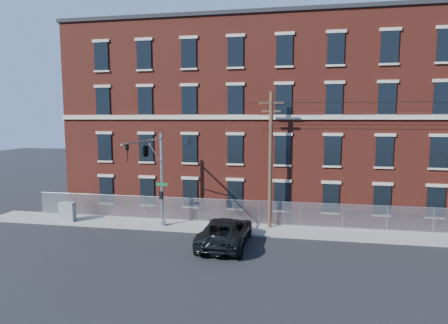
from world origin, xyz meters
TOP-DOWN VIEW (x-y plane):
  - ground at (0.00, 0.00)m, footprint 140.00×140.00m
  - sidewalk at (12.00, 5.00)m, footprint 65.00×3.00m
  - mill_building at (12.00, 13.93)m, footprint 55.30×14.32m
  - chain_link_fence at (12.00, 6.30)m, footprint 59.06×0.06m
  - traffic_signal_mast at (-6.00, 2.18)m, footprint 0.90×6.75m
  - utility_pole_near at (2.00, 5.60)m, footprint 1.80×0.28m
  - pickup_truck at (-0.62, 1.48)m, footprint 3.02×6.40m
  - utility_cabinet at (-13.85, 4.34)m, footprint 1.24×0.67m

SIDE VIEW (x-z plane):
  - ground at x=0.00m, z-range 0.00..0.00m
  - sidewalk at x=12.00m, z-range 0.00..0.12m
  - utility_cabinet at x=-13.85m, z-range 0.12..1.63m
  - pickup_truck at x=-0.62m, z-range 0.00..1.77m
  - chain_link_fence at x=12.00m, z-range 0.13..1.98m
  - utility_pole_near at x=2.00m, z-range 0.34..10.34m
  - traffic_signal_mast at x=-6.00m, z-range 1.89..8.89m
  - mill_building at x=12.00m, z-range 0.00..16.30m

